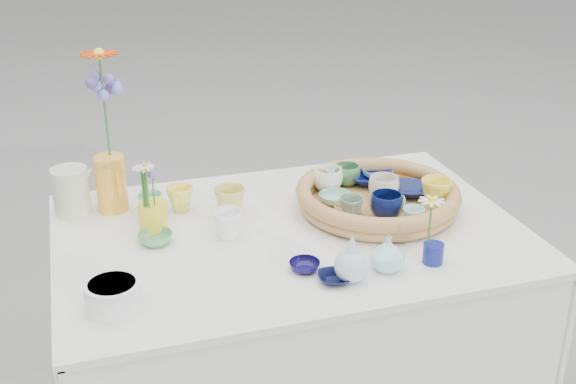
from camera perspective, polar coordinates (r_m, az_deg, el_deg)
name	(u,v)px	position (r m, az deg, el deg)	size (l,w,h in m)	color
wicker_tray	(378,197)	(2.10, 7.09, -0.41)	(0.47, 0.47, 0.08)	#A57839
tray_ceramic_0	(370,178)	(2.24, 6.53, 1.13)	(0.14, 0.14, 0.03)	navy
tray_ceramic_1	(410,190)	(2.17, 9.65, 0.13)	(0.12, 0.12, 0.03)	#0E1642
tray_ceramic_2	(436,193)	(2.10, 11.60, -0.08)	(0.09, 0.09, 0.08)	#FBE745
tray_ceramic_3	(387,203)	(2.08, 7.87, -0.85)	(0.10, 0.10, 0.03)	#519F69
tray_ceramic_4	(351,208)	(2.00, 5.02, -1.25)	(0.07, 0.07, 0.06)	slate
tray_ceramic_5	(335,199)	(2.09, 3.77, -0.52)	(0.10, 0.10, 0.03)	#91CEB5
tray_ceramic_6	(328,179)	(2.16, 3.15, 1.00)	(0.09, 0.09, 0.07)	white
tray_ceramic_7	(384,188)	(2.12, 7.57, 0.32)	(0.09, 0.09, 0.07)	silver
tray_ceramic_8	(377,173)	(2.28, 7.08, 1.51)	(0.10, 0.10, 0.03)	#99CDDE
tray_ceramic_9	(386,206)	(2.01, 7.78, -1.09)	(0.09, 0.09, 0.07)	#070F3E
tray_ceramic_10	(348,208)	(2.04, 4.73, -1.27)	(0.08, 0.08, 0.03)	#FFCA84
tray_ceramic_11	(413,217)	(1.97, 9.87, -1.99)	(0.06, 0.06, 0.06)	#A6DACD
tray_ceramic_12	(347,175)	(2.21, 4.68, 1.35)	(0.08, 0.08, 0.06)	#44844D
loose_ceramic_0	(180,198)	(2.10, -8.50, -0.51)	(0.08, 0.08, 0.07)	#FFEA56
loose_ceramic_1	(230,202)	(2.05, -4.61, -0.76)	(0.09, 0.09, 0.08)	#DCCA62
loose_ceramic_2	(155,238)	(1.93, -10.44, -3.63)	(0.09, 0.09, 0.03)	#5EA36C
loose_ceramic_3	(228,224)	(1.93, -4.76, -2.56)	(0.08, 0.08, 0.08)	white
loose_ceramic_4	(305,266)	(1.78, 1.32, -5.87)	(0.08, 0.08, 0.02)	#0F0841
loose_ceramic_5	(151,204)	(2.08, -10.81, -0.97)	(0.07, 0.07, 0.07)	#7FC3AA
loose_ceramic_6	(335,278)	(1.74, 3.73, -6.79)	(0.08, 0.08, 0.02)	black
fluted_bowl	(113,296)	(1.67, -13.66, -7.97)	(0.13, 0.13, 0.07)	white
bud_vase_paleblue	(352,257)	(1.72, 5.06, -5.16)	(0.08, 0.08, 0.13)	silver
bud_vase_seafoam	(387,253)	(1.78, 7.86, -4.82)	(0.09, 0.09, 0.09)	#ABDFDC
bud_vase_cobalt	(433,253)	(1.84, 11.40, -4.77)	(0.05, 0.05, 0.05)	navy
single_daisy	(430,222)	(1.81, 11.15, -2.37)	(0.08, 0.08, 0.14)	white
tall_vase_yellow	(111,184)	(2.12, -13.79, 0.65)	(0.09, 0.09, 0.16)	#FFAC33
gerbera	(105,106)	(2.06, -14.29, 6.62)	(0.12, 0.12, 0.31)	#DB3904
hydrangea	(106,121)	(2.07, -14.17, 5.44)	(0.08, 0.08, 0.28)	#594195
white_pitcher	(71,191)	(2.13, -16.77, 0.05)	(0.14, 0.10, 0.14)	beige
daisy_cup	(153,217)	(1.99, -10.59, -1.94)	(0.08, 0.08, 0.09)	yellow
daisy_posy	(148,180)	(1.93, -11.04, 0.94)	(0.08, 0.08, 0.14)	white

